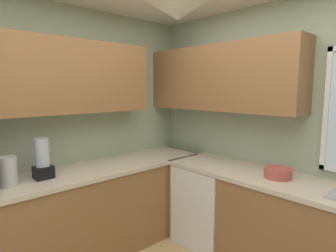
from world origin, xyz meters
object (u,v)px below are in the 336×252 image
dishwasher (209,204)px  blender_appliance (43,160)px  kettle (8,172)px  bowl (278,173)px

dishwasher → blender_appliance: (-0.66, -1.51, 0.63)m
kettle → bowl: bearing=52.7°
dishwasher → kettle: size_ratio=3.52×
bowl → blender_appliance: 2.08m
dishwasher → kettle: (-0.64, -1.79, 0.59)m
blender_appliance → dishwasher: bearing=66.3°
kettle → blender_appliance: size_ratio=0.67×
bowl → blender_appliance: (-1.40, -1.54, 0.12)m
dishwasher → bowl: bearing=2.3°
dishwasher → blender_appliance: blender_appliance is taller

